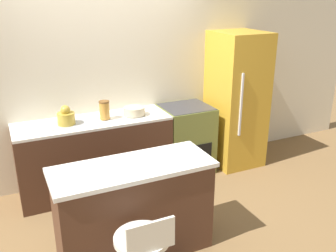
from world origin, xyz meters
TOP-DOWN VIEW (x-y plane):
  - ground_plane at (0.00, 0.00)m, footprint 14.00×14.00m
  - wall_back at (0.00, 0.64)m, footprint 8.00×0.06m
  - back_counter at (-0.27, 0.31)m, footprint 1.81×0.59m
  - kitchen_island at (-0.26, -1.00)m, footprint 1.44×0.56m
  - oven_range at (0.97, 0.31)m, footprint 0.64×0.60m
  - refrigerator at (1.72, 0.26)m, footprint 0.65×0.71m
  - kettle at (-0.58, 0.29)m, footprint 0.20×0.20m
  - mixing_bowl at (0.23, 0.29)m, footprint 0.26×0.26m
  - canister_jar at (-0.13, 0.29)m, footprint 0.12×0.12m

SIDE VIEW (x-z plane):
  - ground_plane at x=0.00m, z-range 0.00..0.00m
  - back_counter at x=-0.27m, z-range 0.00..0.90m
  - kitchen_island at x=-0.26m, z-range 0.00..0.90m
  - oven_range at x=0.97m, z-range 0.00..0.91m
  - refrigerator at x=1.72m, z-range 0.00..1.83m
  - mixing_bowl at x=0.23m, z-range 0.91..1.00m
  - kettle at x=-0.58m, z-range 0.88..1.11m
  - canister_jar at x=-0.13m, z-range 0.91..1.13m
  - wall_back at x=0.00m, z-range 0.00..2.60m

